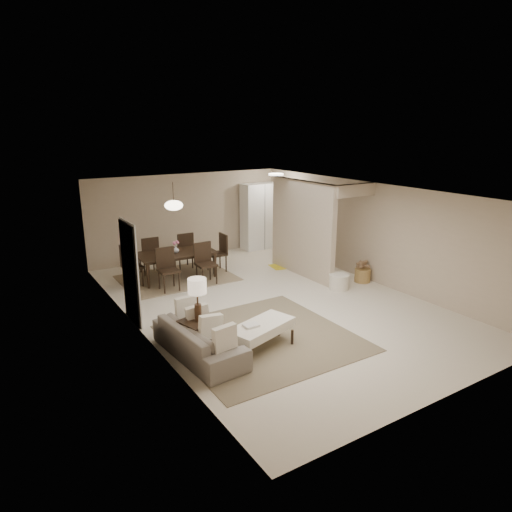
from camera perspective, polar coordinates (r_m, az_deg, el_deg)
floor at (r=10.37m, az=1.88°, el=-5.72°), size 9.00×9.00×0.00m
ceiling at (r=9.73m, az=2.01°, el=8.10°), size 9.00×9.00×0.00m
back_wall at (r=13.85m, az=-8.54°, el=5.02°), size 6.00×0.00×6.00m
left_wall at (r=8.73m, az=-14.65°, el=-1.75°), size 0.00×9.00×9.00m
right_wall at (r=11.87m, az=14.07°, el=2.91°), size 0.00×9.00×9.00m
partition at (r=11.99m, az=5.76°, el=3.44°), size 0.15×2.50×2.50m
doorway at (r=9.35m, az=-15.50°, el=-2.11°), size 0.04×0.90×2.04m
pantry_cabinet at (r=14.66m, az=0.51°, el=5.00°), size 1.20×0.55×2.10m
flush_light at (r=13.65m, az=2.52°, el=10.16°), size 0.44×0.44×0.05m
living_rug at (r=8.67m, az=0.70°, el=-10.19°), size 3.20×3.20×0.01m
sofa at (r=7.99m, az=-7.11°, el=-10.36°), size 2.10×0.96×0.60m
ottoman_bench at (r=8.19m, az=0.67°, el=-9.04°), size 1.39×0.93×0.46m
side_table at (r=8.11m, az=-7.14°, el=-9.95°), size 0.66×0.66×0.60m
table_lamp at (r=7.77m, az=-7.36°, el=-4.21°), size 0.32×0.32×0.76m
round_pouf at (r=11.26m, az=10.31°, el=-3.21°), size 0.48×0.48×0.37m
wicker_basket at (r=11.92m, az=13.16°, el=-2.36°), size 0.53×0.53×0.34m
dining_rug at (r=12.10m, az=-9.81°, el=-2.72°), size 2.80×2.10×0.01m
dining_table at (r=12.00m, az=-9.88°, el=-1.17°), size 2.00×1.15×0.69m
dining_chairs at (r=11.95m, az=-9.92°, el=-0.41°), size 2.77×2.03×1.03m
vase at (r=11.88m, az=-9.98°, el=0.83°), size 0.17×0.17×0.17m
yellow_mat at (r=13.00m, az=3.87°, el=-1.21°), size 1.00×0.71×0.01m
pendant_light at (r=11.64m, az=-10.25°, el=6.25°), size 0.46×0.46×0.71m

